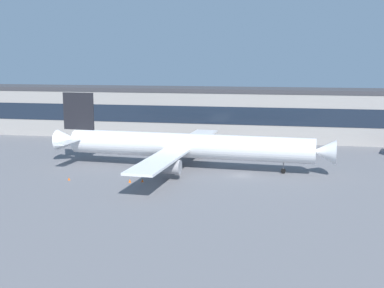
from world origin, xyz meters
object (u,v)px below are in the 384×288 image
(traffic_cone_0, at_px, (69,179))
(traffic_cone_1, at_px, (130,181))
(airliner, at_px, (185,146))
(traffic_cone_2, at_px, (142,180))

(traffic_cone_0, xyz_separation_m, traffic_cone_1, (13.04, 0.72, 0.04))
(traffic_cone_0, bearing_deg, airliner, 37.69)
(airliner, bearing_deg, traffic_cone_2, -111.22)
(traffic_cone_0, relative_size, traffic_cone_1, 0.87)
(airliner, bearing_deg, traffic_cone_0, -142.31)
(traffic_cone_1, bearing_deg, airliner, 62.45)
(airliner, relative_size, traffic_cone_0, 107.12)
(airliner, height_order, traffic_cone_1, airliner)
(traffic_cone_2, bearing_deg, airliner, 68.78)
(airliner, xyz_separation_m, traffic_cone_1, (-8.17, -15.67, -4.90))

